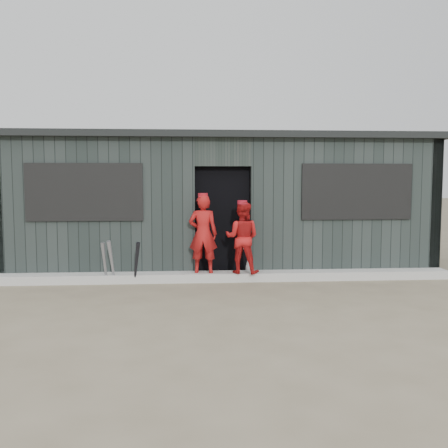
{
  "coord_description": "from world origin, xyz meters",
  "views": [
    {
      "loc": [
        -0.62,
        -6.76,
        1.76
      ],
      "look_at": [
        0.0,
        1.8,
        1.0
      ],
      "focal_mm": 40.0,
      "sensor_mm": 36.0,
      "label": 1
    }
  ],
  "objects": [
    {
      "name": "player_red_left",
      "position": [
        -0.36,
        1.81,
        0.83
      ],
      "size": [
        0.53,
        0.38,
        1.36
      ],
      "primitive_type": "imported",
      "rotation": [
        0.0,
        0.0,
        3.04
      ],
      "color": "#A31414",
      "rests_on": "curb"
    },
    {
      "name": "curb",
      "position": [
        0.0,
        1.82,
        0.07
      ],
      "size": [
        8.0,
        0.36,
        0.15
      ],
      "primitive_type": "cube",
      "color": "#ABABA6",
      "rests_on": "ground"
    },
    {
      "name": "bat_right",
      "position": [
        -1.49,
        1.58,
        0.37
      ],
      "size": [
        0.18,
        0.31,
        0.74
      ],
      "primitive_type": "cone",
      "rotation": [
        0.33,
        0.0,
        0.39
      ],
      "color": "black",
      "rests_on": "ground"
    },
    {
      "name": "bat_mid",
      "position": [
        -1.91,
        1.64,
        0.38
      ],
      "size": [
        0.14,
        0.29,
        0.76
      ],
      "primitive_type": "cone",
      "rotation": [
        0.28,
        0.0,
        -0.28
      ],
      "color": "gray",
      "rests_on": "ground"
    },
    {
      "name": "player_red_right",
      "position": [
        0.31,
        1.73,
        0.77
      ],
      "size": [
        0.71,
        0.62,
        1.24
      ],
      "primitive_type": "imported",
      "rotation": [
        0.0,
        0.0,
        2.85
      ],
      "color": "#B41616",
      "rests_on": "curb"
    },
    {
      "name": "bat_left",
      "position": [
        -2.03,
        1.67,
        0.36
      ],
      "size": [
        0.12,
        0.22,
        0.72
      ],
      "primitive_type": "cone",
      "rotation": [
        0.19,
        0.0,
        -0.26
      ],
      "color": "gray",
      "rests_on": "ground"
    },
    {
      "name": "ground",
      "position": [
        0.0,
        0.0,
        0.0
      ],
      "size": [
        80.0,
        80.0,
        0.0
      ],
      "primitive_type": "plane",
      "color": "#6D614B",
      "rests_on": "ground"
    },
    {
      "name": "dugout",
      "position": [
        -0.0,
        3.5,
        1.29
      ],
      "size": [
        8.3,
        3.3,
        2.62
      ],
      "color": "black",
      "rests_on": "ground"
    },
    {
      "name": "player_grey_back",
      "position": [
        0.6,
        2.23,
        0.57
      ],
      "size": [
        0.65,
        0.53,
        1.14
      ],
      "primitive_type": "imported",
      "rotation": [
        0.0,
        0.0,
        3.5
      ],
      "color": "silver",
      "rests_on": "ground"
    }
  ]
}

